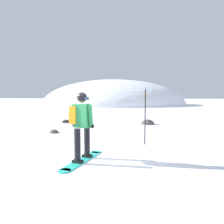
% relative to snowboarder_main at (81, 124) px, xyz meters
% --- Properties ---
extents(ground_plane, '(300.00, 300.00, 0.00)m').
position_rel_snowboarder_main_xyz_m(ground_plane, '(0.06, -0.01, -0.92)').
color(ground_plane, white).
extents(ridge_peak_main, '(28.54, 25.69, 10.03)m').
position_rel_snowboarder_main_xyz_m(ridge_peak_main, '(-7.79, 35.40, -0.92)').
color(ridge_peak_main, white).
rests_on(ridge_peak_main, ground).
extents(snowboarder_main, '(0.65, 1.83, 1.71)m').
position_rel_snowboarder_main_xyz_m(snowboarder_main, '(0.00, 0.00, 0.00)').
color(snowboarder_main, '#23B7A3').
rests_on(snowboarder_main, ground).
extents(piste_marker_near, '(0.20, 0.20, 1.89)m').
position_rel_snowboarder_main_xyz_m(piste_marker_near, '(1.41, 2.09, 0.16)').
color(piste_marker_near, black).
rests_on(piste_marker_near, ground).
extents(rock_dark, '(0.80, 0.68, 0.56)m').
position_rel_snowboarder_main_xyz_m(rock_dark, '(1.17, 7.06, -0.92)').
color(rock_dark, '#4C4742').
rests_on(rock_dark, ground).
extents(rock_mid, '(0.42, 0.36, 0.29)m').
position_rel_snowboarder_main_xyz_m(rock_mid, '(-2.68, 3.28, -0.92)').
color(rock_mid, '#4C4742').
rests_on(rock_mid, ground).
extents(rock_small, '(0.53, 0.45, 0.37)m').
position_rel_snowboarder_main_xyz_m(rock_small, '(-3.76, 6.59, -0.92)').
color(rock_small, '#282628').
rests_on(rock_small, ground).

